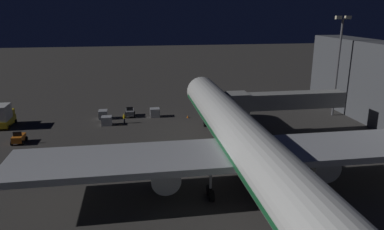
# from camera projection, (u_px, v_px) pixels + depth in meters

# --- Properties ---
(ground_plane) EXTENTS (320.00, 320.00, 0.00)m
(ground_plane) POSITION_uv_depth(u_px,v_px,m) (223.00, 155.00, 50.24)
(ground_plane) COLOR #383533
(airliner_at_gate) EXTENTS (50.11, 60.89, 17.54)m
(airliner_at_gate) POSITION_uv_depth(u_px,v_px,m) (249.00, 149.00, 38.33)
(airliner_at_gate) COLOR silver
(airliner_at_gate) RESTS_ON ground_plane
(jet_bridge) EXTENTS (19.41, 3.40, 6.98)m
(jet_bridge) POSITION_uv_depth(u_px,v_px,m) (277.00, 101.00, 57.65)
(jet_bridge) COLOR #9E9E99
(jet_bridge) RESTS_ON ground_plane
(apron_floodlight_mast) EXTENTS (2.90, 0.50, 18.45)m
(apron_floodlight_mast) POSITION_uv_depth(u_px,v_px,m) (338.00, 60.00, 66.23)
(apron_floodlight_mast) COLOR #59595E
(apron_floodlight_mast) RESTS_ON ground_plane
(pushback_tug) EXTENTS (1.86, 2.79, 1.95)m
(pushback_tug) POSITION_uv_depth(u_px,v_px,m) (130.00, 112.00, 68.23)
(pushback_tug) COLOR slate
(pushback_tug) RESTS_ON ground_plane
(baggage_tug_lead) EXTENTS (1.86, 2.61, 1.95)m
(baggage_tug_lead) POSITION_uv_depth(u_px,v_px,m) (19.00, 138.00, 54.54)
(baggage_tug_lead) COLOR orange
(baggage_tug_lead) RESTS_ON ground_plane
(ops_van) EXTENTS (2.36, 5.26, 4.00)m
(ops_van) POSITION_uv_depth(u_px,v_px,m) (4.00, 116.00, 61.81)
(ops_van) COLOR yellow
(ops_van) RESTS_ON ground_plane
(baggage_container_near_belt) EXTENTS (1.78, 1.70, 1.63)m
(baggage_container_near_belt) POSITION_uv_depth(u_px,v_px,m) (155.00, 113.00, 67.98)
(baggage_container_near_belt) COLOR #B7BABF
(baggage_container_near_belt) RESTS_ON ground_plane
(baggage_container_mid_row) EXTENTS (1.77, 1.63, 1.55)m
(baggage_container_mid_row) POSITION_uv_depth(u_px,v_px,m) (107.00, 121.00, 63.17)
(baggage_container_mid_row) COLOR #B7BABF
(baggage_container_mid_row) RESTS_ON ground_plane
(baggage_container_far_row) EXTENTS (1.61, 1.88, 1.61)m
(baggage_container_far_row) POSITION_uv_depth(u_px,v_px,m) (103.00, 115.00, 66.77)
(baggage_container_far_row) COLOR #B7BABF
(baggage_container_far_row) RESTS_ON ground_plane
(ground_crew_near_nose_gear) EXTENTS (0.40, 0.40, 1.78)m
(ground_crew_near_nose_gear) POSITION_uv_depth(u_px,v_px,m) (124.00, 118.00, 64.01)
(ground_crew_near_nose_gear) COLOR black
(ground_crew_near_nose_gear) RESTS_ON ground_plane
(traffic_cone_nose_port) EXTENTS (0.36, 0.36, 0.55)m
(traffic_cone_nose_port) POSITION_uv_depth(u_px,v_px,m) (211.00, 115.00, 68.06)
(traffic_cone_nose_port) COLOR orange
(traffic_cone_nose_port) RESTS_ON ground_plane
(traffic_cone_nose_starboard) EXTENTS (0.36, 0.36, 0.55)m
(traffic_cone_nose_starboard) POSITION_uv_depth(u_px,v_px,m) (188.00, 116.00, 67.39)
(traffic_cone_nose_starboard) COLOR orange
(traffic_cone_nose_starboard) RESTS_ON ground_plane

